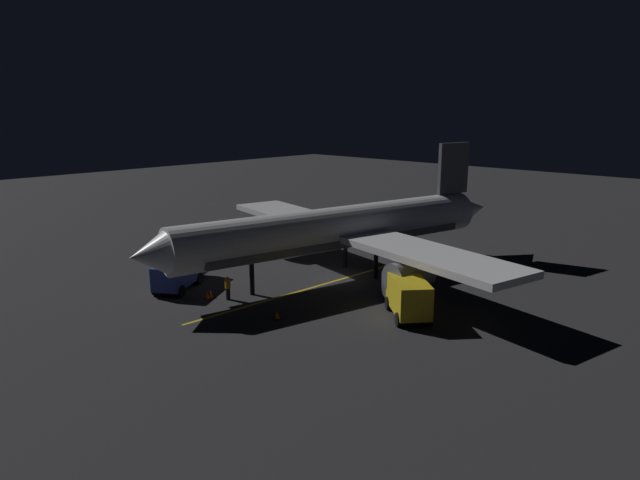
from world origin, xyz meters
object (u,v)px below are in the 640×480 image
ground_crew_worker (228,288)px  traffic_cone_under_wing (247,261)px  airliner (343,230)px  baggage_truck (181,272)px  traffic_cone_near_left (207,295)px  catering_truck (406,295)px  traffic_cone_far (277,315)px  traffic_cone_near_right (211,294)px

ground_crew_worker → traffic_cone_under_wing: 9.70m
ground_crew_worker → traffic_cone_under_wing: bearing=-47.2°
airliner → baggage_truck: size_ratio=5.21×
traffic_cone_near_left → baggage_truck: bearing=-4.1°
catering_truck → traffic_cone_under_wing: 17.69m
traffic_cone_near_left → traffic_cone_far: 6.77m
ground_crew_worker → traffic_cone_under_wing: ground_crew_worker is taller
ground_crew_worker → traffic_cone_far: (-5.45, 0.15, -0.64)m
airliner → ground_crew_worker: (2.18, 10.10, -3.05)m
airliner → ground_crew_worker: bearing=77.8°
baggage_truck → traffic_cone_near_right: bearing=-179.5°
traffic_cone_near_right → traffic_cone_far: (-6.73, -0.45, 0.00)m
traffic_cone_near_right → traffic_cone_far: size_ratio=1.00×
catering_truck → airliner: bearing=-22.3°
catering_truck → ground_crew_worker: (11.07, 6.46, -0.45)m
airliner → ground_crew_worker: 10.78m
baggage_truck → traffic_cone_far: size_ratio=11.92×
baggage_truck → traffic_cone_near_right: 3.84m
baggage_truck → ground_crew_worker: 5.05m
ground_crew_worker → traffic_cone_near_left: (1.28, 0.91, -0.64)m
baggage_truck → ground_crew_worker: baggage_truck is taller
traffic_cone_near_right → traffic_cone_far: bearing=-176.2°
traffic_cone_far → baggage_truck: bearing=2.7°
airliner → baggage_truck: 13.21m
catering_truck → traffic_cone_near_left: bearing=30.8°
traffic_cone_near_left → traffic_cone_near_right: same height
airliner → baggage_truck: (7.19, 10.74, -2.76)m
catering_truck → traffic_cone_near_right: 14.27m
ground_crew_worker → traffic_cone_far: bearing=178.4°
traffic_cone_far → catering_truck: bearing=-130.4°
traffic_cone_under_wing → ground_crew_worker: bearing=132.8°
airliner → catering_truck: size_ratio=5.66×
ground_crew_worker → traffic_cone_under_wing: size_ratio=3.16×
airliner → catering_truck: (-8.89, 3.64, -2.60)m
traffic_cone_near_left → traffic_cone_under_wing: size_ratio=1.00×
airliner → traffic_cone_under_wing: airliner is taller
baggage_truck → traffic_cone_under_wing: 7.95m
baggage_truck → traffic_cone_near_left: bearing=175.9°
baggage_truck → traffic_cone_near_right: baggage_truck is taller
ground_crew_worker → traffic_cone_far: ground_crew_worker is taller
traffic_cone_near_right → catering_truck: bearing=-150.2°
baggage_truck → traffic_cone_far: 10.51m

